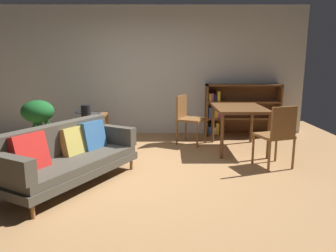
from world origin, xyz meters
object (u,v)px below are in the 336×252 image
potted_floor_plant (37,116)px  bookshelf (236,110)px  media_console (92,132)px  desk_speaker (85,112)px  open_laptop (89,113)px  dining_chair_far (187,116)px  fabric_couch (66,155)px  dining_table (238,112)px  dining_chair_near (276,133)px

potted_floor_plant → bookshelf: bearing=18.6°
media_console → desk_speaker: size_ratio=4.46×
media_console → potted_floor_plant: size_ratio=1.19×
open_laptop → dining_chair_far: (1.85, 0.02, -0.06)m
fabric_couch → dining_chair_far: size_ratio=2.14×
potted_floor_plant → dining_table: bearing=0.8°
fabric_couch → potted_floor_plant: size_ratio=2.21×
dining_table → bookshelf: bearing=78.8°
bookshelf → open_laptop: bearing=-164.9°
dining_chair_near → fabric_couch: bearing=-168.0°
potted_floor_plant → desk_speaker: bearing=0.6°
fabric_couch → potted_floor_plant: potted_floor_plant is taller
potted_floor_plant → bookshelf: bookshelf is taller
desk_speaker → potted_floor_plant: 0.84m
desk_speaker → dining_table: 2.68m
dining_chair_near → open_laptop: bearing=155.1°
open_laptop → dining_chair_far: 1.85m
desk_speaker → bookshelf: (2.92, 1.26, -0.16)m
desk_speaker → dining_chair_far: (1.81, 0.48, -0.16)m
desk_speaker → bookshelf: bookshelf is taller
dining_chair_far → bookshelf: bearing=34.9°
open_laptop → media_console: bearing=-64.0°
dining_table → bookshelf: (0.24, 1.22, -0.16)m
potted_floor_plant → dining_chair_far: dining_chair_far is taller
media_console → dining_chair_far: bearing=7.2°
open_laptop → bookshelf: 3.07m
media_console → dining_table: size_ratio=0.91×
open_laptop → dining_chair_near: size_ratio=0.53×
bookshelf → dining_chair_far: bearing=-145.1°
dining_table → desk_speaker: bearing=-179.2°
media_console → potted_floor_plant: bearing=-163.3°
fabric_couch → dining_table: size_ratio=1.69×
media_console → dining_table: bearing=-4.8°
fabric_couch → dining_chair_near: 2.94m
bookshelf → desk_speaker: bearing=-156.7°
open_laptop → dining_chair_near: bearing=-24.9°
potted_floor_plant → dining_table: potted_floor_plant is taller
desk_speaker → potted_floor_plant: bearing=-179.4°
open_laptop → dining_chair_near: 3.38m
fabric_couch → desk_speaker: bearing=95.2°
desk_speaker → dining_chair_near: 3.18m
dining_chair_near → bookshelf: size_ratio=0.59×
fabric_couch → dining_chair_far: dining_chair_far is taller
open_laptop → bookshelf: size_ratio=0.32×
media_console → potted_floor_plant: potted_floor_plant is taller
desk_speaker → dining_chair_far: dining_chair_far is taller
dining_table → dining_chair_far: (-0.87, 0.44, -0.16)m
open_laptop → desk_speaker: (0.05, -0.46, 0.10)m
potted_floor_plant → dining_chair_far: 2.69m
fabric_couch → open_laptop: (-0.19, 2.04, 0.20)m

